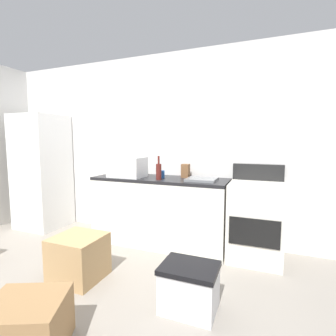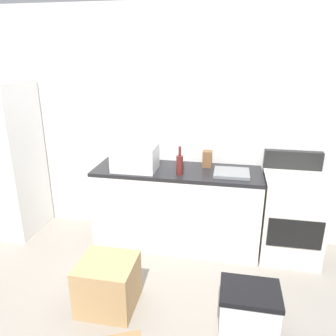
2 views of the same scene
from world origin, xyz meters
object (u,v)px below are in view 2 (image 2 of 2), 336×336
at_px(refrigerator, 5,160).
at_px(storage_bin, 249,310).
at_px(cardboard_box_medium, 108,284).
at_px(coffee_mug, 180,166).
at_px(microwave, 135,158).
at_px(knife_block, 207,159).
at_px(stove_oven, 290,215).
at_px(wine_bottle, 180,164).

distance_m(refrigerator, storage_bin, 3.11).
bearing_deg(cardboard_box_medium, coffee_mug, 68.12).
height_order(microwave, knife_block, microwave).
height_order(stove_oven, microwave, microwave).
distance_m(wine_bottle, cardboard_box_medium, 1.33).
xyz_separation_m(coffee_mug, storage_bin, (0.73, -1.14, -0.76)).
distance_m(stove_oven, coffee_mug, 1.28).
bearing_deg(refrigerator, coffee_mug, 0.97).
bearing_deg(refrigerator, microwave, -1.33).
bearing_deg(wine_bottle, cardboard_box_medium, -115.41).
bearing_deg(coffee_mug, knife_block, 31.51).
relative_size(refrigerator, knife_block, 9.98).
distance_m(microwave, coffee_mug, 0.49).
relative_size(wine_bottle, cardboard_box_medium, 0.64).
bearing_deg(coffee_mug, cardboard_box_medium, -111.88).
xyz_separation_m(microwave, coffee_mug, (0.47, 0.07, -0.09)).
bearing_deg(storage_bin, cardboard_box_medium, 177.80).
bearing_deg(storage_bin, stove_oven, 68.70).
height_order(microwave, wine_bottle, wine_bottle).
xyz_separation_m(wine_bottle, storage_bin, (0.72, -1.01, -0.82)).
bearing_deg(stove_oven, microwave, -176.81).
relative_size(stove_oven, storage_bin, 2.39).
xyz_separation_m(stove_oven, knife_block, (-0.91, 0.15, 0.52)).
bearing_deg(coffee_mug, wine_bottle, -82.70).
bearing_deg(stove_oven, wine_bottle, -172.52).
height_order(refrigerator, coffee_mug, refrigerator).
height_order(stove_oven, storage_bin, stove_oven).
xyz_separation_m(refrigerator, coffee_mug, (2.08, 0.04, 0.05)).
distance_m(wine_bottle, coffee_mug, 0.15).
distance_m(refrigerator, cardboard_box_medium, 2.07).
xyz_separation_m(stove_oven, coffee_mug, (-1.19, -0.02, 0.48)).
xyz_separation_m(knife_block, storage_bin, (0.46, -1.31, -0.80)).
distance_m(stove_oven, microwave, 1.76).
bearing_deg(microwave, cardboard_box_medium, -88.26).
relative_size(microwave, wine_bottle, 1.53).
bearing_deg(stove_oven, coffee_mug, -179.04).
height_order(coffee_mug, storage_bin, coffee_mug).
distance_m(stove_oven, wine_bottle, 1.30).
bearing_deg(microwave, storage_bin, -41.63).
relative_size(stove_oven, microwave, 2.39).
relative_size(stove_oven, coffee_mug, 11.00).
bearing_deg(microwave, coffee_mug, 8.75).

